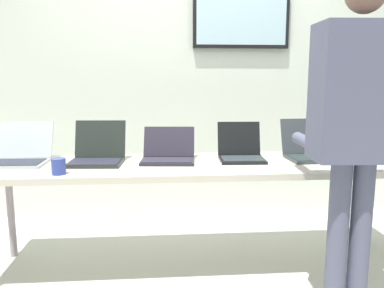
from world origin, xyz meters
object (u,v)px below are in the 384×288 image
object	(u,v)px
laptop_station_0	(21,154)
person	(356,117)
equipment_box	(366,133)
laptop_station_3	(241,151)
workbench	(200,170)
coffee_mug	(59,166)
laptop_station_2	(168,154)
laptop_station_1	(97,153)
laptop_station_4	(308,150)

from	to	relation	value
laptop_station_0	person	xyz separation A→B (m)	(1.94, -0.72, 0.30)
equipment_box	laptop_station_3	bearing A→B (deg)	-178.93
workbench	laptop_station_3	bearing A→B (deg)	16.51
laptop_station_3	coffee_mug	bearing A→B (deg)	-163.71
laptop_station_2	coffee_mug	bearing A→B (deg)	-153.36
laptop_station_1	coffee_mug	size ratio (longest dim) A/B	3.86
laptop_station_2	laptop_station_0	bearing A→B (deg)	178.66
laptop_station_1	laptop_station_4	bearing A→B (deg)	0.84
equipment_box	laptop_station_1	world-z (taller)	equipment_box
equipment_box	laptop_station_0	size ratio (longest dim) A/B	1.01
laptop_station_3	person	xyz separation A→B (m)	(0.45, -0.71, 0.31)
laptop_station_1	laptop_station_2	world-z (taller)	laptop_station_1
workbench	laptop_station_0	world-z (taller)	laptop_station_0
laptop_station_0	laptop_station_3	world-z (taller)	laptop_station_0
laptop_station_0	equipment_box	bearing A→B (deg)	0.12
laptop_station_3	person	bearing A→B (deg)	-57.66
laptop_station_2	workbench	bearing A→B (deg)	-19.79
laptop_station_1	laptop_station_4	size ratio (longest dim) A/B	1.01
coffee_mug	laptop_station_3	bearing A→B (deg)	16.29
equipment_box	laptop_station_0	xyz separation A→B (m)	(-2.39, -0.01, -0.11)
workbench	laptop_station_4	distance (m)	0.79
coffee_mug	laptop_station_1	bearing A→B (deg)	61.29
person	laptop_station_4	bearing A→B (deg)	87.21
workbench	equipment_box	world-z (taller)	equipment_box
laptop_station_1	laptop_station_3	size ratio (longest dim) A/B	1.14
laptop_station_2	laptop_station_4	size ratio (longest dim) A/B	1.05
workbench	laptop_station_0	distance (m)	1.20
laptop_station_4	person	size ratio (longest dim) A/B	0.20
laptop_station_0	person	size ratio (longest dim) A/B	0.22
laptop_station_1	laptop_station_3	bearing A→B (deg)	1.05
equipment_box	laptop_station_4	bearing A→B (deg)	-178.19
equipment_box	laptop_station_2	distance (m)	1.42
laptop_station_0	laptop_station_1	distance (m)	0.51
equipment_box	laptop_station_3	xyz separation A→B (m)	(-0.91, -0.02, -0.11)
equipment_box	person	bearing A→B (deg)	-122.23
laptop_station_1	coffee_mug	bearing A→B (deg)	-118.71
laptop_station_2	person	world-z (taller)	person
laptop_station_0	laptop_station_4	size ratio (longest dim) A/B	1.08
person	laptop_station_2	bearing A→B (deg)	143.78
workbench	coffee_mug	size ratio (longest dim) A/B	30.37
laptop_station_0	laptop_station_3	bearing A→B (deg)	-0.45
laptop_station_1	person	world-z (taller)	person
laptop_station_3	person	size ratio (longest dim) A/B	0.18
laptop_station_2	equipment_box	bearing A→B (deg)	1.15
equipment_box	laptop_station_4	world-z (taller)	equipment_box
laptop_station_1	laptop_station_2	bearing A→B (deg)	0.80
laptop_station_1	laptop_station_3	xyz separation A→B (m)	(0.98, 0.02, -0.00)
workbench	equipment_box	bearing A→B (deg)	4.95
workbench	laptop_station_1	size ratio (longest dim) A/B	7.87
laptop_station_4	laptop_station_3	bearing A→B (deg)	-179.58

